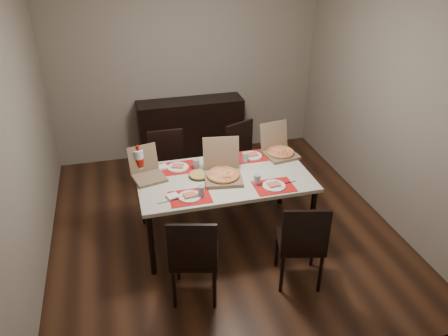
{
  "coord_description": "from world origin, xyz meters",
  "views": [
    {
      "loc": [
        -1.02,
        -4.0,
        3.03
      ],
      "look_at": [
        -0.01,
        -0.16,
        0.85
      ],
      "focal_mm": 35.0,
      "sensor_mm": 36.0,
      "label": 1
    }
  ],
  "objects": [
    {
      "name": "ground",
      "position": [
        0.0,
        0.0,
        -0.01
      ],
      "size": [
        3.8,
        4.0,
        0.02
      ],
      "primitive_type": "cube",
      "color": "#3E2213",
      "rests_on": "ground"
    },
    {
      "name": "room_walls",
      "position": [
        0.0,
        0.43,
        1.73
      ],
      "size": [
        3.84,
        4.02,
        2.62
      ],
      "color": "gray",
      "rests_on": "ground"
    },
    {
      "name": "sideboard",
      "position": [
        0.0,
        1.78,
        0.45
      ],
      "size": [
        1.5,
        0.4,
        0.9
      ],
      "primitive_type": "cube",
      "color": "black",
      "rests_on": "ground"
    },
    {
      "name": "dining_table",
      "position": [
        -0.01,
        -0.16,
        0.68
      ],
      "size": [
        1.8,
        1.0,
        0.75
      ],
      "color": "beige",
      "rests_on": "ground"
    },
    {
      "name": "chair_near_left",
      "position": [
        -0.52,
        -1.04,
        0.51
      ],
      "size": [
        0.51,
        0.51,
        0.93
      ],
      "color": "black",
      "rests_on": "ground"
    },
    {
      "name": "chair_near_right",
      "position": [
        0.48,
        -1.1,
        0.51
      ],
      "size": [
        0.51,
        0.51,
        0.93
      ],
      "color": "black",
      "rests_on": "ground"
    },
    {
      "name": "chair_far_left",
      "position": [
        -0.5,
        0.66,
        0.51
      ],
      "size": [
        0.42,
        0.42,
        0.93
      ],
      "color": "black",
      "rests_on": "ground"
    },
    {
      "name": "chair_far_right",
      "position": [
        0.48,
        0.66,
        0.51
      ],
      "size": [
        0.55,
        0.55,
        0.93
      ],
      "color": "black",
      "rests_on": "ground"
    },
    {
      "name": "setting_near_left",
      "position": [
        -0.43,
        -0.47,
        0.77
      ],
      "size": [
        0.51,
        0.3,
        0.11
      ],
      "color": "red",
      "rests_on": "dining_table"
    },
    {
      "name": "setting_near_right",
      "position": [
        0.38,
        -0.47,
        0.77
      ],
      "size": [
        0.45,
        0.3,
        0.11
      ],
      "color": "red",
      "rests_on": "dining_table"
    },
    {
      "name": "setting_far_left",
      "position": [
        -0.42,
        0.13,
        0.77
      ],
      "size": [
        0.49,
        0.3,
        0.11
      ],
      "color": "red",
      "rests_on": "dining_table"
    },
    {
      "name": "setting_far_right",
      "position": [
        0.38,
        0.16,
        0.77
      ],
      "size": [
        0.46,
        0.3,
        0.11
      ],
      "color": "red",
      "rests_on": "dining_table"
    },
    {
      "name": "napkin_loose",
      "position": [
        0.1,
        -0.15,
        0.76
      ],
      "size": [
        0.15,
        0.15,
        0.02
      ],
      "primitive_type": "cube",
      "rotation": [
        0.0,
        0.0,
        1.17
      ],
      "color": "white",
      "rests_on": "dining_table"
    },
    {
      "name": "pizza_box_center",
      "position": [
        -0.03,
        -0.19,
        0.81
      ],
      "size": [
        0.44,
        0.47,
        0.38
      ],
      "color": "brown",
      "rests_on": "dining_table"
    },
    {
      "name": "pizza_box_right",
      "position": [
        0.72,
        0.16,
        0.81
      ],
      "size": [
        0.4,
        0.43,
        0.35
      ],
      "color": "brown",
      "rests_on": "dining_table"
    },
    {
      "name": "pizza_box_left",
      "position": [
        -0.79,
        0.02,
        0.81
      ],
      "size": [
        0.38,
        0.41,
        0.31
      ],
      "color": "brown",
      "rests_on": "dining_table"
    },
    {
      "name": "faina_plate",
      "position": [
        -0.27,
        -0.1,
        0.76
      ],
      "size": [
        0.23,
        0.23,
        0.03
      ],
      "color": "black",
      "rests_on": "dining_table"
    },
    {
      "name": "dip_bowl",
      "position": [
        0.03,
        0.02,
        0.76
      ],
      "size": [
        0.15,
        0.15,
        0.03
      ],
      "primitive_type": "imported",
      "rotation": [
        0.0,
        0.0,
        -0.27
      ],
      "color": "white",
      "rests_on": "dining_table"
    },
    {
      "name": "soda_bottle",
      "position": [
        -0.86,
        0.15,
        0.88
      ],
      "size": [
        0.11,
        0.11,
        0.31
      ],
      "color": "silver",
      "rests_on": "dining_table"
    }
  ]
}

